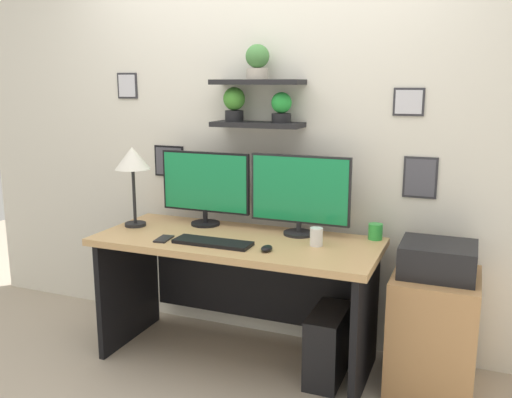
# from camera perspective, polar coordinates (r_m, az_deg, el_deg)

# --- Properties ---
(ground_plane) EXTENTS (8.00, 8.00, 0.00)m
(ground_plane) POSITION_cam_1_polar(r_m,az_deg,el_deg) (3.43, -1.94, -16.25)
(ground_plane) COLOR tan
(back_wall_assembly) EXTENTS (4.40, 0.24, 2.70)m
(back_wall_assembly) POSITION_cam_1_polar(r_m,az_deg,el_deg) (3.43, 0.87, 7.56)
(back_wall_assembly) COLOR silver
(back_wall_assembly) RESTS_ON ground
(desk) EXTENTS (1.62, 0.68, 0.75)m
(desk) POSITION_cam_1_polar(r_m,az_deg,el_deg) (3.25, -1.62, -7.42)
(desk) COLOR tan
(desk) RESTS_ON ground
(monitor_left) EXTENTS (0.58, 0.18, 0.46)m
(monitor_left) POSITION_cam_1_polar(r_m,az_deg,el_deg) (3.41, -5.28, 1.39)
(monitor_left) COLOR black
(monitor_left) RESTS_ON desk
(monitor_right) EXTENTS (0.59, 0.18, 0.47)m
(monitor_right) POSITION_cam_1_polar(r_m,az_deg,el_deg) (3.18, 4.57, 0.62)
(monitor_right) COLOR black
(monitor_right) RESTS_ON desk
(keyboard) EXTENTS (0.44, 0.14, 0.02)m
(keyboard) POSITION_cam_1_polar(r_m,az_deg,el_deg) (3.04, -4.51, -4.51)
(keyboard) COLOR black
(keyboard) RESTS_ON desk
(computer_mouse) EXTENTS (0.06, 0.09, 0.03)m
(computer_mouse) POSITION_cam_1_polar(r_m,az_deg,el_deg) (2.90, 1.12, -5.14)
(computer_mouse) COLOR black
(computer_mouse) RESTS_ON desk
(desk_lamp) EXTENTS (0.21, 0.21, 0.49)m
(desk_lamp) POSITION_cam_1_polar(r_m,az_deg,el_deg) (3.42, -12.68, 3.73)
(desk_lamp) COLOR black
(desk_lamp) RESTS_ON desk
(cell_phone) EXTENTS (0.09, 0.15, 0.01)m
(cell_phone) POSITION_cam_1_polar(r_m,az_deg,el_deg) (3.16, -9.55, -4.10)
(cell_phone) COLOR black
(cell_phone) RESTS_ON desk
(coffee_mug) EXTENTS (0.08, 0.08, 0.09)m
(coffee_mug) POSITION_cam_1_polar(r_m,az_deg,el_deg) (3.18, 12.28, -3.32)
(coffee_mug) COLOR green
(coffee_mug) RESTS_ON desk
(pen_cup) EXTENTS (0.07, 0.07, 0.10)m
(pen_cup) POSITION_cam_1_polar(r_m,az_deg,el_deg) (3.01, 6.27, -3.92)
(pen_cup) COLOR white
(pen_cup) RESTS_ON desk
(drawer_cabinet) EXTENTS (0.44, 0.50, 0.63)m
(drawer_cabinet) POSITION_cam_1_polar(r_m,az_deg,el_deg) (3.17, 17.86, -12.87)
(drawer_cabinet) COLOR tan
(drawer_cabinet) RESTS_ON ground
(printer) EXTENTS (0.38, 0.34, 0.17)m
(printer) POSITION_cam_1_polar(r_m,az_deg,el_deg) (3.03, 18.34, -5.94)
(printer) COLOR black
(printer) RESTS_ON drawer_cabinet
(computer_tower_right) EXTENTS (0.18, 0.40, 0.39)m
(computer_tower_right) POSITION_cam_1_polar(r_m,az_deg,el_deg) (3.17, 7.47, -14.77)
(computer_tower_right) COLOR black
(computer_tower_right) RESTS_ON ground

